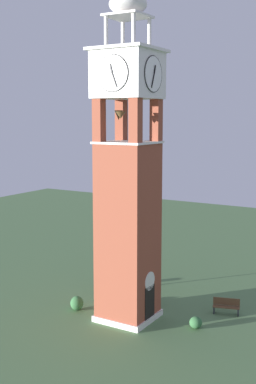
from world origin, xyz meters
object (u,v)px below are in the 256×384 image
park_bench (226,306)px  lamp_post (159,247)px  clock_tower (128,188)px  trash_bin (98,283)px

park_bench → lamp_post: 6.87m
park_bench → lamp_post: lamp_post is taller
clock_tower → park_bench: size_ratio=11.28×
clock_tower → lamp_post: bearing=10.9°
clock_tower → lamp_post: size_ratio=4.69×
clock_tower → lamp_post: clock_tower is taller
clock_tower → park_bench: clock_tower is taller
clock_tower → trash_bin: 9.37m
park_bench → clock_tower: bearing=127.6°
clock_tower → park_bench: bearing=-52.4°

